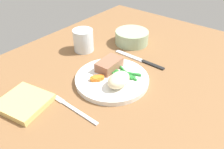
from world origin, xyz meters
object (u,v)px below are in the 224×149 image
(fork, at_px, (75,110))
(salad_bowl, at_px, (132,36))
(knife, at_px, (140,60))
(napkin, at_px, (24,102))
(dinner_plate, at_px, (112,79))
(meat_portion, at_px, (109,65))
(water_glass, at_px, (84,42))

(fork, xyz_separation_m, salad_bowl, (0.42, 0.10, 0.03))
(knife, bearing_deg, napkin, 164.66)
(dinner_plate, relative_size, napkin, 1.84)
(meat_portion, distance_m, fork, 0.20)
(water_glass, bearing_deg, salad_bowl, -33.96)
(meat_portion, distance_m, napkin, 0.28)
(dinner_plate, bearing_deg, napkin, 152.46)
(meat_portion, distance_m, salad_bowl, 0.23)
(knife, bearing_deg, water_glass, 110.74)
(water_glass, bearing_deg, napkin, -164.68)
(salad_bowl, bearing_deg, meat_portion, -164.09)
(meat_portion, bearing_deg, napkin, 162.09)
(salad_bowl, height_order, napkin, salad_bowl)
(napkin, bearing_deg, fork, -60.16)
(dinner_plate, height_order, salad_bowl, salad_bowl)
(fork, distance_m, napkin, 0.15)
(dinner_plate, bearing_deg, meat_portion, 49.40)
(fork, bearing_deg, water_glass, 39.32)
(dinner_plate, distance_m, meat_portion, 0.05)
(meat_portion, bearing_deg, salad_bowl, 15.91)
(knife, distance_m, napkin, 0.42)
(dinner_plate, xyz_separation_m, knife, (0.16, -0.00, -0.01))
(meat_portion, xyz_separation_m, fork, (-0.20, -0.04, -0.03))
(fork, xyz_separation_m, napkin, (-0.07, 0.13, 0.01))
(salad_bowl, distance_m, napkin, 0.49)
(salad_bowl, relative_size, napkin, 1.07)
(fork, distance_m, salad_bowl, 0.43)
(knife, bearing_deg, meat_portion, 165.28)
(fork, xyz_separation_m, knife, (0.33, -0.00, -0.00))
(salad_bowl, bearing_deg, water_glass, 146.04)
(salad_bowl, bearing_deg, knife, -132.39)
(knife, height_order, salad_bowl, salad_bowl)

